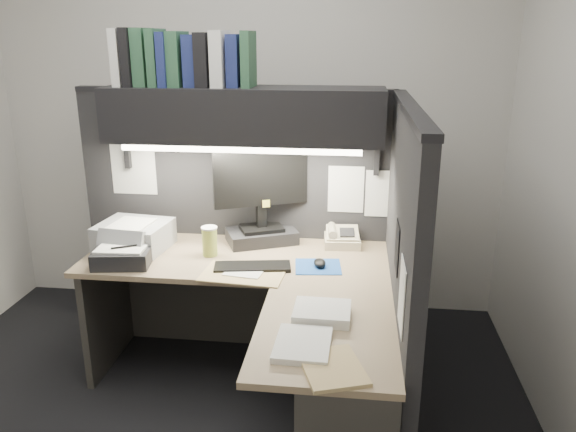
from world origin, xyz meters
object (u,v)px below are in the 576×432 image
(overhead_shelf, at_px, (244,115))
(monitor, at_px, (261,204))
(telephone, at_px, (342,238))
(notebook_stack, at_px, (123,256))
(desk, at_px, (280,359))
(keyboard, at_px, (252,267))
(printer, at_px, (134,236))
(coffee_cup, at_px, (210,242))

(overhead_shelf, relative_size, monitor, 2.58)
(telephone, relative_size, notebook_stack, 0.73)
(desk, height_order, telephone, telephone)
(desk, distance_m, keyboard, 0.54)
(notebook_stack, bearing_deg, printer, 96.50)
(desk, distance_m, notebook_stack, 1.05)
(telephone, xyz_separation_m, notebook_stack, (-1.18, -0.43, 0.00))
(desk, relative_size, keyboard, 4.18)
(keyboard, bearing_deg, notebook_stack, 172.08)
(monitor, distance_m, telephone, 0.52)
(printer, xyz_separation_m, notebook_stack, (0.03, -0.23, -0.03))
(telephone, relative_size, coffee_cup, 1.37)
(keyboard, relative_size, coffee_cup, 2.56)
(coffee_cup, bearing_deg, telephone, 19.17)
(overhead_shelf, relative_size, keyboard, 3.82)
(overhead_shelf, xyz_separation_m, monitor, (0.08, 0.05, -0.53))
(monitor, distance_m, keyboard, 0.46)
(monitor, relative_size, coffee_cup, 3.79)
(telephone, bearing_deg, desk, -112.40)
(overhead_shelf, height_order, telephone, overhead_shelf)
(overhead_shelf, distance_m, monitor, 0.54)
(printer, bearing_deg, desk, -26.55)
(monitor, xyz_separation_m, printer, (-0.72, -0.18, -0.16))
(printer, distance_m, notebook_stack, 0.24)
(keyboard, distance_m, coffee_cup, 0.32)
(desk, distance_m, overhead_shelf, 1.33)
(coffee_cup, distance_m, notebook_stack, 0.47)
(desk, bearing_deg, notebook_stack, 157.17)
(coffee_cup, bearing_deg, keyboard, -30.58)
(coffee_cup, height_order, notebook_stack, coffee_cup)
(monitor, bearing_deg, desk, -98.47)
(monitor, relative_size, keyboard, 1.48)
(coffee_cup, relative_size, notebook_stack, 0.53)
(overhead_shelf, distance_m, telephone, 0.92)
(desk, bearing_deg, monitor, 105.27)
(overhead_shelf, xyz_separation_m, coffee_cup, (-0.17, -0.19, -0.69))
(monitor, distance_m, coffee_cup, 0.39)
(monitor, xyz_separation_m, notebook_stack, (-0.69, -0.42, -0.19))
(desk, distance_m, monitor, 0.98)
(overhead_shelf, height_order, keyboard, overhead_shelf)
(telephone, distance_m, printer, 1.22)
(monitor, xyz_separation_m, coffee_cup, (-0.26, -0.24, -0.16))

